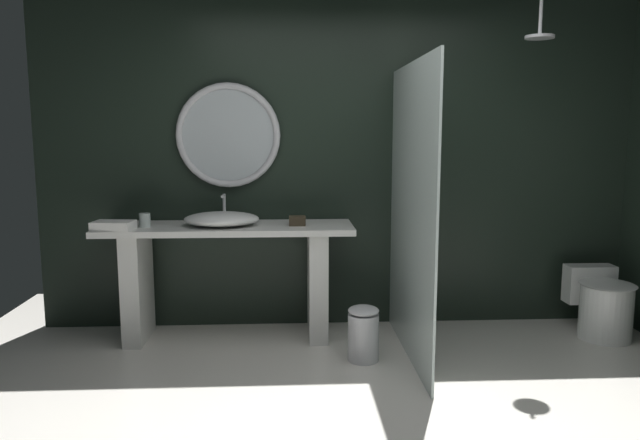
{
  "coord_description": "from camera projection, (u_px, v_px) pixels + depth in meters",
  "views": [
    {
      "loc": [
        -0.45,
        -2.89,
        1.55
      ],
      "look_at": [
        -0.25,
        0.8,
        1.01
      ],
      "focal_mm": 33.67,
      "sensor_mm": 36.0,
      "label": 1
    }
  ],
  "objects": [
    {
      "name": "ground_plane",
      "position": [
        376.0,
        434.0,
        3.11
      ],
      "size": [
        5.76,
        5.76,
        0.0
      ],
      "primitive_type": "plane",
      "color": "silver"
    },
    {
      "name": "back_wall_panel",
      "position": [
        344.0,
        164.0,
        4.79
      ],
      "size": [
        4.8,
        0.1,
        2.6
      ],
      "primitive_type": "cube",
      "color": "black",
      "rests_on": "ground_plane"
    },
    {
      "name": "vanity_counter",
      "position": [
        228.0,
        268.0,
        4.51
      ],
      "size": [
        1.88,
        0.56,
        0.87
      ],
      "color": "silver",
      "rests_on": "ground_plane"
    },
    {
      "name": "vessel_sink",
      "position": [
        222.0,
        219.0,
        4.44
      ],
      "size": [
        0.55,
        0.45,
        0.22
      ],
      "color": "white",
      "rests_on": "vanity_counter"
    },
    {
      "name": "tumbler_cup",
      "position": [
        145.0,
        220.0,
        4.37
      ],
      "size": [
        0.08,
        0.08,
        0.1
      ],
      "primitive_type": "cylinder",
      "color": "silver",
      "rests_on": "vanity_counter"
    },
    {
      "name": "tissue_box",
      "position": [
        297.0,
        221.0,
        4.46
      ],
      "size": [
        0.12,
        0.11,
        0.07
      ],
      "primitive_type": "cube",
      "color": "#3D3323",
      "rests_on": "vanity_counter"
    },
    {
      "name": "round_wall_mirror",
      "position": [
        228.0,
        135.0,
        4.63
      ],
      "size": [
        0.81,
        0.05,
        0.81
      ],
      "color": "silver"
    },
    {
      "name": "shower_glass_panel",
      "position": [
        411.0,
        213.0,
        4.09
      ],
      "size": [
        0.02,
        1.46,
        2.02
      ],
      "primitive_type": "cube",
      "color": "silver",
      "rests_on": "ground_plane"
    },
    {
      "name": "rain_shower_head",
      "position": [
        540.0,
        33.0,
        4.14
      ],
      "size": [
        0.2,
        0.2,
        0.31
      ],
      "color": "silver"
    },
    {
      "name": "toilet",
      "position": [
        602.0,
        304.0,
        4.57
      ],
      "size": [
        0.4,
        0.57,
        0.51
      ],
      "color": "white",
      "rests_on": "ground_plane"
    },
    {
      "name": "waste_bin",
      "position": [
        363.0,
        333.0,
        4.09
      ],
      "size": [
        0.21,
        0.21,
        0.38
      ],
      "color": "silver",
      "rests_on": "ground_plane"
    },
    {
      "name": "folded_hand_towel",
      "position": [
        113.0,
        226.0,
        4.24
      ],
      "size": [
        0.3,
        0.21,
        0.06
      ],
      "primitive_type": "cube",
      "rotation": [
        0.0,
        0.0,
        -0.13
      ],
      "color": "white",
      "rests_on": "vanity_counter"
    }
  ]
}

